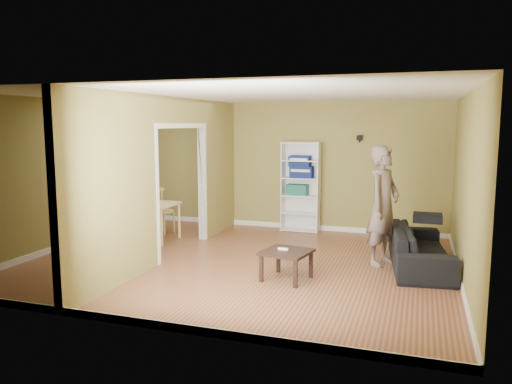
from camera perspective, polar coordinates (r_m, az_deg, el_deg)
room_shell at (r=7.74m, az=-1.87°, el=1.34°), size 6.50×6.50×6.50m
partition at (r=8.23m, az=-9.74°, el=1.62°), size 0.22×5.50×2.60m
wall_speaker at (r=9.98m, az=11.73°, el=6.09°), size 0.10×0.10×0.10m
sofa at (r=7.99m, az=18.25°, el=-5.42°), size 2.17×1.12×0.79m
person at (r=7.88m, az=14.37°, el=-0.37°), size 0.96×0.87×2.17m
bookshelf at (r=10.16m, az=5.19°, el=0.62°), size 0.76×0.33×1.81m
paper_box_teal at (r=10.14m, az=4.74°, el=0.27°), size 0.42×0.27×0.21m
paper_box_navy_b at (r=10.08m, az=5.27°, el=2.29°), size 0.45×0.29×0.23m
paper_box_navy_c at (r=10.07m, az=5.05°, el=3.47°), size 0.42×0.27×0.21m
coffee_table at (r=7.03m, az=3.51°, el=-7.21°), size 0.62×0.62×0.42m
game_controller at (r=7.05m, az=3.12°, el=-6.51°), size 0.14×0.04×0.03m
dining_table at (r=9.56m, az=-12.49°, el=-1.66°), size 1.13×0.75×0.71m
chair_left at (r=9.98m, az=-15.92°, el=-2.35°), size 0.53×0.53×0.93m
chair_near at (r=8.98m, az=-14.05°, el=-3.37°), size 0.56×0.56×0.93m
chair_far at (r=10.12m, az=-10.55°, el=-2.01°), size 0.51×0.51×0.94m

